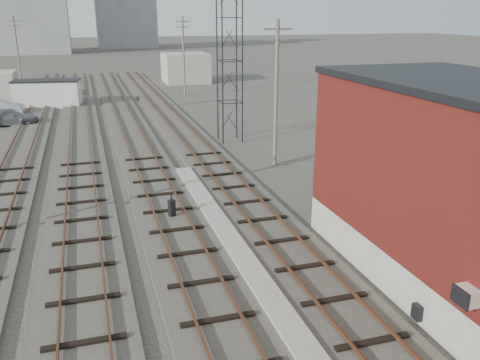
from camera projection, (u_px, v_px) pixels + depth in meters
name	position (u px, v px, depth m)	size (l,w,h in m)	color
ground	(128.00, 96.00, 60.06)	(320.00, 320.00, 0.00)	#282621
track_right	(182.00, 131.00, 41.65)	(3.20, 90.00, 0.39)	#332D28
track_mid_right	(132.00, 134.00, 40.54)	(3.20, 90.00, 0.39)	#332D28
track_mid_left	(80.00, 138.00, 39.43)	(3.20, 90.00, 0.39)	#332D28
track_left	(25.00, 141.00, 38.32)	(3.20, 90.00, 0.39)	#332D28
platform_curb	(256.00, 279.00, 18.38)	(0.90, 28.00, 0.26)	gray
brick_building	(469.00, 187.00, 17.40)	(6.54, 12.20, 7.22)	gray
lattice_tower	(229.00, 39.00, 36.53)	(1.60, 1.60, 15.00)	black
utility_pole_left_c	(17.00, 51.00, 64.18)	(1.80, 0.24, 9.00)	#595147
utility_pole_right_a	(276.00, 90.00, 31.30)	(1.80, 0.24, 9.00)	#595147
utility_pole_right_b	(184.00, 54.00, 58.55)	(1.80, 0.24, 9.00)	#595147
shed_right	(186.00, 68.00, 71.02)	(6.00, 6.00, 4.00)	gray
switch_stand	(172.00, 209.00, 23.85)	(0.36, 0.36, 1.19)	black
site_trailer	(48.00, 93.00, 52.54)	(6.97, 3.79, 2.79)	silver
car_grey	(9.00, 117.00, 44.04)	(1.94, 4.78, 1.39)	slate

